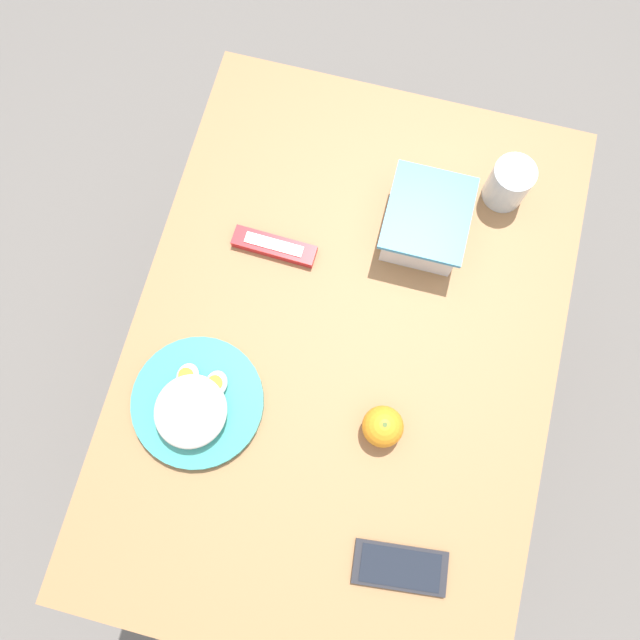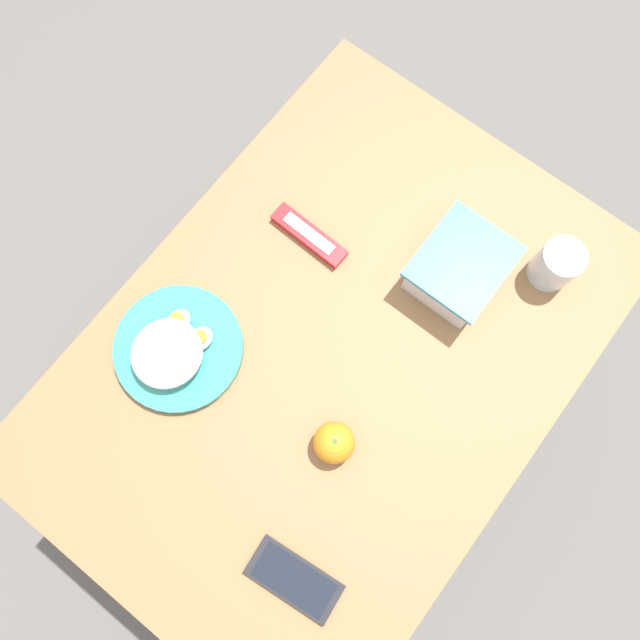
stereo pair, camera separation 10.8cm
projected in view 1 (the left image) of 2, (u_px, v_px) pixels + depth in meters
ground_plane at (334, 401)px, 1.85m from camera, size 10.00×10.00×0.00m
table at (341, 357)px, 1.19m from camera, size 1.06×0.75×0.78m
food_container at (425, 223)px, 1.12m from camera, size 0.17×0.15×0.08m
orange_fruit at (383, 427)px, 1.03m from camera, size 0.07×0.07×0.07m
rice_plate at (195, 405)px, 1.05m from camera, size 0.23×0.23×0.07m
candy_bar at (274, 246)px, 1.13m from camera, size 0.04×0.16×0.02m
cell_phone at (400, 567)px, 1.00m from camera, size 0.08×0.16×0.01m
drinking_glass at (509, 183)px, 1.13m from camera, size 0.08×0.08×0.09m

